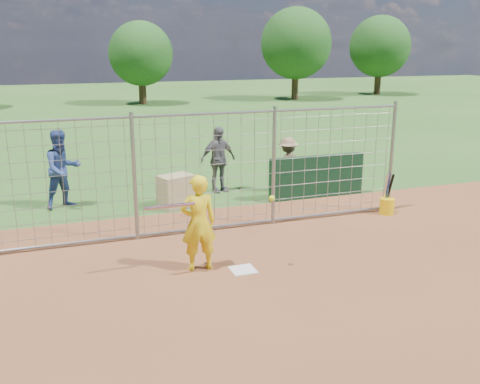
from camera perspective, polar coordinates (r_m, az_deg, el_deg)
name	(u,v)px	position (r m, az deg, el deg)	size (l,w,h in m)	color
ground	(239,266)	(9.70, -0.09, -7.91)	(100.00, 100.00, 0.00)	#2D591E
infield_dirt	(316,353)	(7.26, 8.16, -16.67)	(18.00, 18.00, 0.00)	brown
home_plate	(243,270)	(9.52, 0.31, -8.31)	(0.43, 0.43, 0.02)	silver
dugout_wall	(317,177)	(13.98, 8.18, 1.63)	(2.60, 0.20, 1.10)	#11381E
batter	(198,223)	(9.31, -4.46, -3.31)	(0.63, 0.41, 1.72)	yellow
bystander_a	(63,169)	(13.56, -18.40, 2.32)	(0.93, 0.72, 1.91)	navy
bystander_b	(218,159)	(14.33, -2.35, 3.50)	(1.04, 0.43, 1.77)	#58585D
bystander_c	(288,165)	(14.40, 5.13, 2.91)	(0.95, 0.55, 1.48)	olive
equipment_bin	(176,191)	(13.11, -6.85, 0.08)	(0.80, 0.55, 0.80)	tan
equipment_in_play	(195,204)	(8.94, -4.82, -1.29)	(2.19, 0.39, 0.13)	silver
bucket_with_bats	(387,204)	(12.99, 15.40, -1.22)	(0.34, 0.36, 0.98)	yellow
backstop_fence	(207,174)	(11.12, -3.53, 1.95)	(9.08, 0.08, 2.60)	gray
tree_line	(142,47)	(37.03, -10.41, 14.96)	(44.66, 6.72, 6.48)	#3F2B19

